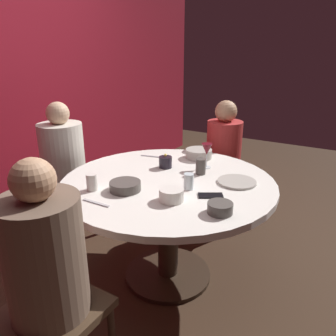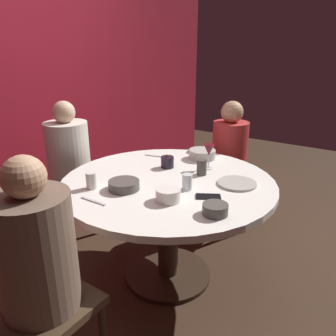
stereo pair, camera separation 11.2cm
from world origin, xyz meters
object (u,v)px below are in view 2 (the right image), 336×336
candle_holder (167,162)px  dining_table (168,201)px  cell_phone (208,197)px  bowl_serving_large (124,185)px  cup_near_candle (202,167)px  seated_diner_back (69,156)px  cup_by_right_diner (187,182)px  dinner_plate (237,183)px  bowl_small_white (202,154)px  bowl_salad_center (168,195)px  seated_diner_right (230,150)px  wine_glass (209,151)px  seated_diner_left (37,257)px  bowl_sauce_side (215,209)px  cup_by_left_diner (91,180)px

candle_holder → dining_table: bearing=-144.3°
cell_phone → bowl_serving_large: bowl_serving_large is taller
cup_near_candle → seated_diner_back: bearing=100.4°
bowl_serving_large → cup_by_right_diner: cup_by_right_diner is taller
dinner_plate → bowl_small_white: (0.32, 0.43, 0.03)m
dinner_plate → cup_near_candle: bearing=85.1°
cell_phone → bowl_salad_center: (-0.16, 0.16, 0.03)m
seated_diner_right → cup_near_candle: 0.76m
bowl_serving_large → bowl_salad_center: size_ratio=1.34×
dining_table → wine_glass: size_ratio=7.75×
dining_table → wine_glass: (0.33, -0.11, 0.28)m
wine_glass → seated_diner_left: bearing=175.0°
candle_holder → cell_phone: 0.55m
candle_holder → cell_phone: (-0.28, -0.47, -0.04)m
seated_diner_back → cup_near_candle: seated_diner_back is taller
wine_glass → dinner_plate: (-0.15, -0.28, -0.12)m
dining_table → seated_diner_back: seated_diner_back is taller
candle_holder → dinner_plate: candle_holder is taller
seated_diner_left → cup_by_right_diner: seated_diner_left is taller
bowl_sauce_side → cup_near_candle: size_ratio=1.24×
cup_near_candle → seated_diner_left: bearing=173.5°
cup_near_candle → candle_holder: bearing=93.0°
bowl_small_white → seated_diner_back: bearing=118.2°
seated_diner_back → cell_phone: (-0.09, -1.31, 0.03)m
bowl_small_white → bowl_sauce_side: size_ratio=1.53×
seated_diner_back → cell_phone: bearing=-3.8°
bowl_salad_center → cup_near_candle: size_ratio=1.30×
seated_diner_left → bowl_sauce_side: size_ratio=8.79×
bowl_small_white → bowl_sauce_side: bowl_small_white is taller
candle_holder → wine_glass: size_ratio=0.58×
seated_diner_back → cup_by_right_diner: seated_diner_back is taller
seated_diner_left → bowl_serving_large: bearing=10.7°
seated_diner_left → wine_glass: 1.31m
candle_holder → cup_by_left_diner: (-0.56, 0.16, 0.01)m
dining_table → cup_by_right_diner: cup_by_right_diner is taller
candle_holder → bowl_small_white: 0.33m
seated_diner_left → seated_diner_back: 1.36m
seated_diner_back → cell_phone: size_ratio=8.27×
dinner_plate → cell_phone: dinner_plate is taller
seated_diner_left → cell_phone: size_ratio=8.25×
seated_diner_left → cup_by_right_diner: (0.90, -0.18, 0.07)m
bowl_sauce_side → candle_holder: bearing=53.8°
candle_holder → bowl_salad_center: bearing=-144.8°
dinner_plate → bowl_sauce_side: size_ratio=1.84×
seated_diner_right → bowl_serving_large: size_ratio=6.06×
bowl_serving_large → bowl_salad_center: 0.31m
dining_table → seated_diner_right: 0.95m
cell_phone → bowl_salad_center: bearing=104.6°
seated_diner_back → seated_diner_right: size_ratio=1.03×
dining_table → bowl_serving_large: 0.35m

